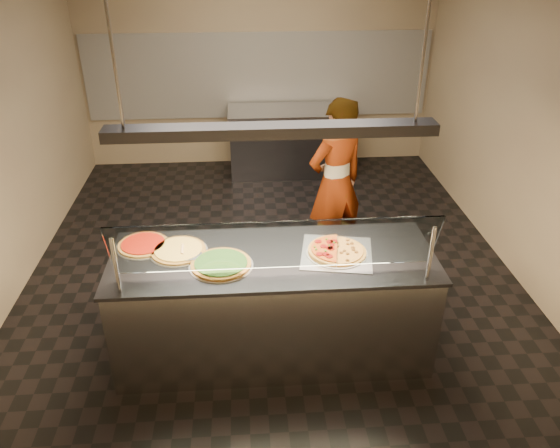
{
  "coord_description": "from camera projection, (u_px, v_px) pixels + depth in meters",
  "views": [
    {
      "loc": [
        -0.26,
        -4.86,
        3.19
      ],
      "look_at": [
        0.03,
        -0.92,
        1.02
      ],
      "focal_mm": 35.0,
      "sensor_mm": 36.0,
      "label": 1
    }
  ],
  "objects": [
    {
      "name": "prep_table",
      "position": [
        290.0,
        141.0,
        7.83
      ],
      "size": [
        1.74,
        0.74,
        0.93
      ],
      "color": "#303034",
      "rests_on": "ground"
    },
    {
      "name": "ground",
      "position": [
        271.0,
        267.0,
        5.81
      ],
      "size": [
        5.0,
        6.0,
        0.02
      ],
      "primitive_type": "cube",
      "color": "black",
      "rests_on": "ground"
    },
    {
      "name": "half_pizza_sausage",
      "position": [
        350.0,
        250.0,
        4.27
      ],
      "size": [
        0.3,
        0.48,
        0.04
      ],
      "color": "brown",
      "rests_on": "perforated_tray"
    },
    {
      "name": "pizza_spinach",
      "position": [
        221.0,
        264.0,
        4.12
      ],
      "size": [
        0.49,
        0.49,
        0.03
      ],
      "color": "silver",
      "rests_on": "serving_counter"
    },
    {
      "name": "heat_lamp_housing",
      "position": [
        272.0,
        130.0,
        3.75
      ],
      "size": [
        2.3,
        0.18,
        0.08
      ],
      "primitive_type": "cube",
      "color": "#303034",
      "rests_on": "ceiling"
    },
    {
      "name": "perforated_tray",
      "position": [
        337.0,
        253.0,
        4.27
      ],
      "size": [
        0.63,
        0.63,
        0.01
      ],
      "color": "silver",
      "rests_on": "serving_counter"
    },
    {
      "name": "pizza_cheese",
      "position": [
        179.0,
        250.0,
        4.29
      ],
      "size": [
        0.46,
        0.46,
        0.03
      ],
      "color": "silver",
      "rests_on": "serving_counter"
    },
    {
      "name": "wall_back",
      "position": [
        258.0,
        61.0,
        7.71
      ],
      "size": [
        5.0,
        0.02,
        3.0
      ],
      "primitive_type": "cube",
      "color": "#94825F",
      "rests_on": "ground"
    },
    {
      "name": "pizza_spatula",
      "position": [
        187.0,
        252.0,
        4.24
      ],
      "size": [
        0.18,
        0.23,
        0.02
      ],
      "color": "#B7B7BC",
      "rests_on": "pizza_spinach"
    },
    {
      "name": "lamp_rod_right",
      "position": [
        424.0,
        47.0,
        3.55
      ],
      "size": [
        0.02,
        0.02,
        1.01
      ],
      "primitive_type": "cylinder",
      "color": "#B7B7BC",
      "rests_on": "ceiling"
    },
    {
      "name": "tile_band",
      "position": [
        259.0,
        76.0,
        7.78
      ],
      "size": [
        4.9,
        0.02,
        1.2
      ],
      "primitive_type": "cube",
      "color": "silver",
      "rests_on": "wall_back"
    },
    {
      "name": "lamp_rod_left",
      "position": [
        113.0,
        51.0,
        3.42
      ],
      "size": [
        0.02,
        0.02,
        1.01
      ],
      "primitive_type": "cylinder",
      "color": "#B7B7BC",
      "rests_on": "ceiling"
    },
    {
      "name": "sneeze_guard",
      "position": [
        276.0,
        246.0,
        3.8
      ],
      "size": [
        2.29,
        0.18,
        0.54
      ],
      "color": "#B7B7BC",
      "rests_on": "serving_counter"
    },
    {
      "name": "wall_right",
      "position": [
        531.0,
        125.0,
        5.24
      ],
      "size": [
        0.02,
        6.0,
        3.0
      ],
      "primitive_type": "cube",
      "color": "#94825F",
      "rests_on": "ground"
    },
    {
      "name": "serving_counter",
      "position": [
        273.0,
        304.0,
        4.46
      ],
      "size": [
        2.53,
        0.94,
        0.93
      ],
      "color": "#B7B7BC",
      "rests_on": "ground"
    },
    {
      "name": "half_pizza_pepperoni",
      "position": [
        323.0,
        250.0,
        4.25
      ],
      "size": [
        0.3,
        0.48,
        0.05
      ],
      "color": "brown",
      "rests_on": "perforated_tray"
    },
    {
      "name": "pizza_tomato",
      "position": [
        143.0,
        244.0,
        4.37
      ],
      "size": [
        0.43,
        0.43,
        0.03
      ],
      "color": "silver",
      "rests_on": "serving_counter"
    },
    {
      "name": "worker",
      "position": [
        336.0,
        184.0,
        5.53
      ],
      "size": [
        0.77,
        0.67,
        1.78
      ],
      "primitive_type": "imported",
      "rotation": [
        0.0,
        0.0,
        3.62
      ],
      "color": "#29252D",
      "rests_on": "ground"
    },
    {
      "name": "wall_front",
      "position": [
        308.0,
        354.0,
        2.45
      ],
      "size": [
        5.0,
        0.02,
        3.0
      ],
      "primitive_type": "cube",
      "color": "#94825F",
      "rests_on": "ground"
    }
  ]
}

